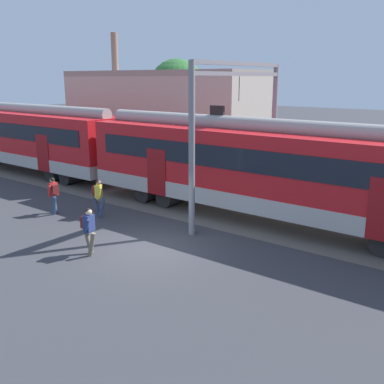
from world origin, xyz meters
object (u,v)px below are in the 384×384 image
(pedestrian_navy, at_px, (89,227))
(pedestrian_red, at_px, (54,192))
(pedestrian_yellow, at_px, (98,195))
(commuter_train, at_px, (125,150))

(pedestrian_navy, bearing_deg, pedestrian_red, 156.57)
(pedestrian_yellow, bearing_deg, pedestrian_navy, -44.79)
(commuter_train, relative_size, pedestrian_yellow, 22.83)
(pedestrian_red, xyz_separation_m, pedestrian_navy, (4.98, -2.16, 0.00))
(pedestrian_yellow, height_order, pedestrian_navy, same)
(pedestrian_red, bearing_deg, pedestrian_navy, -23.43)
(pedestrian_red, distance_m, pedestrian_yellow, 2.08)
(commuter_train, distance_m, pedestrian_yellow, 4.71)
(pedestrian_navy, bearing_deg, pedestrian_yellow, 135.21)
(commuter_train, xyz_separation_m, pedestrian_yellow, (2.32, -3.90, -1.26))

